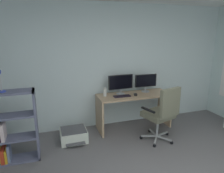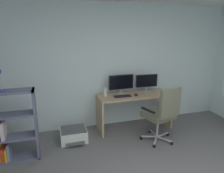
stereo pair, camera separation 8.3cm
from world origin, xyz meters
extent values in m
cube|color=silver|center=(0.00, 2.76, 1.30)|extent=(5.41, 0.10, 2.59)
cube|color=tan|center=(0.41, 2.37, 0.73)|extent=(1.55, 0.57, 0.04)
cube|color=tan|center=(-0.35, 2.37, 0.36)|extent=(0.04, 0.54, 0.71)
cube|color=tan|center=(1.16, 2.37, 0.36)|extent=(0.04, 0.54, 0.71)
cylinder|color=#B2B5B7|center=(0.14, 2.48, 0.75)|extent=(0.18, 0.18, 0.01)
cylinder|color=#B2B5B7|center=(0.14, 2.48, 0.81)|extent=(0.03, 0.03, 0.11)
cube|color=black|center=(0.14, 2.48, 1.01)|extent=(0.53, 0.06, 0.30)
cube|color=black|center=(0.14, 2.46, 1.01)|extent=(0.49, 0.03, 0.28)
cylinder|color=#B2B5B7|center=(0.72, 2.48, 0.75)|extent=(0.18, 0.18, 0.01)
cylinder|color=#B2B5B7|center=(0.72, 2.48, 0.82)|extent=(0.03, 0.03, 0.12)
cube|color=black|center=(0.72, 2.48, 1.00)|extent=(0.49, 0.05, 0.27)
cube|color=black|center=(0.72, 2.46, 1.00)|extent=(0.45, 0.02, 0.25)
cube|color=black|center=(0.10, 2.29, 0.76)|extent=(0.34, 0.13, 0.02)
cube|color=black|center=(0.40, 2.29, 0.76)|extent=(0.08, 0.11, 0.03)
cylinder|color=silver|center=(-0.21, 2.43, 0.83)|extent=(0.07, 0.07, 0.17)
cube|color=#B7BABC|center=(0.76, 1.77, 0.07)|extent=(0.30, 0.11, 0.02)
sphere|color=black|center=(0.90, 1.82, 0.03)|extent=(0.06, 0.06, 0.06)
cube|color=#B7BABC|center=(0.62, 1.88, 0.07)|extent=(0.04, 0.30, 0.02)
sphere|color=black|center=(0.62, 2.03, 0.03)|extent=(0.06, 0.06, 0.06)
cube|color=#B7BABC|center=(0.47, 1.78, 0.07)|extent=(0.29, 0.13, 0.02)
sphere|color=black|center=(0.33, 1.83, 0.03)|extent=(0.06, 0.06, 0.06)
cube|color=#B7BABC|center=(0.52, 1.61, 0.07)|extent=(0.21, 0.26, 0.02)
sphere|color=black|center=(0.43, 1.49, 0.03)|extent=(0.06, 0.06, 0.06)
cube|color=#B7BABC|center=(0.70, 1.61, 0.07)|extent=(0.20, 0.27, 0.02)
sphere|color=black|center=(0.78, 1.48, 0.03)|extent=(0.06, 0.06, 0.06)
cylinder|color=#B7BABC|center=(0.61, 1.73, 0.27)|extent=(0.04, 0.04, 0.39)
cube|color=#6D6C56|center=(0.61, 1.73, 0.51)|extent=(0.60, 0.57, 0.10)
cube|color=#6D6C56|center=(0.69, 1.49, 0.82)|extent=(0.45, 0.19, 0.51)
cube|color=black|center=(0.36, 1.66, 0.66)|extent=(0.13, 0.32, 0.03)
cube|color=black|center=(0.87, 1.81, 0.66)|extent=(0.13, 0.32, 0.03)
cube|color=slate|center=(-1.52, 1.85, 0.57)|extent=(0.03, 0.28, 1.15)
cube|color=slate|center=(-1.93, 1.85, 1.13)|extent=(0.84, 0.28, 0.03)
cube|color=slate|center=(-1.93, 1.85, 0.02)|extent=(0.84, 0.28, 0.03)
cube|color=slate|center=(-1.93, 1.85, 0.39)|extent=(0.78, 0.28, 0.03)
cube|color=slate|center=(-1.93, 1.85, 0.76)|extent=(0.78, 0.28, 0.03)
cube|color=gold|center=(-2.10, 1.86, 0.13)|extent=(0.04, 0.20, 0.20)
cube|color=red|center=(-2.05, 1.84, 0.14)|extent=(0.05, 0.25, 0.23)
cube|color=gold|center=(-2.00, 1.84, 0.13)|extent=(0.03, 0.25, 0.20)
cube|color=#727EA3|center=(-1.96, 1.84, 0.17)|extent=(0.04, 0.20, 0.27)
cube|color=black|center=(-2.05, 1.84, 0.54)|extent=(0.03, 0.25, 0.27)
cube|color=silver|center=(-2.00, 1.84, 0.54)|extent=(0.05, 0.25, 0.27)
cylinder|color=#3244B6|center=(-1.95, 1.85, 1.16)|extent=(0.11, 0.11, 0.02)
cylinder|color=silver|center=(-1.95, 1.85, 1.29)|extent=(0.01, 0.01, 0.25)
cube|color=silver|center=(-0.91, 2.17, 0.11)|extent=(0.49, 0.41, 0.22)
cube|color=#4C4C51|center=(-0.91, 2.17, 0.23)|extent=(0.45, 0.37, 0.02)
cube|color=#4C4C51|center=(-0.91, 1.93, 0.07)|extent=(0.34, 0.10, 0.01)
camera|label=1|loc=(-1.32, -1.39, 1.97)|focal=32.86mm
camera|label=2|loc=(-1.24, -1.42, 1.97)|focal=32.86mm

